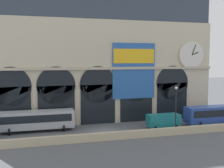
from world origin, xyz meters
TOP-DOWN VIEW (x-y plane):
  - ground_plane at (0.00, 0.00)m, footprint 200.00×200.00m
  - quay_parapet_wall at (0.00, -4.42)m, footprint 90.00×0.70m
  - station_building at (0.05, 7.06)m, footprint 42.32×4.53m
  - bus_midwest at (-9.87, 2.67)m, footprint 11.00×3.25m
  - van_mideast at (9.32, -0.54)m, footprint 5.20×2.48m
  - bus_east at (18.90, -0.72)m, footprint 11.00×3.25m
  - street_lamp_quayside at (9.77, -3.62)m, footprint 0.44×0.44m

SIDE VIEW (x-z plane):
  - ground_plane at x=0.00m, z-range 0.00..0.00m
  - quay_parapet_wall at x=0.00m, z-range 0.00..1.07m
  - van_mideast at x=9.32m, z-range 0.15..2.35m
  - bus_midwest at x=-9.87m, z-range 0.23..3.33m
  - bus_east at x=18.90m, z-range 0.23..3.33m
  - street_lamp_quayside at x=9.77m, z-range 0.96..7.86m
  - station_building at x=0.05m, z-range -0.38..21.44m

